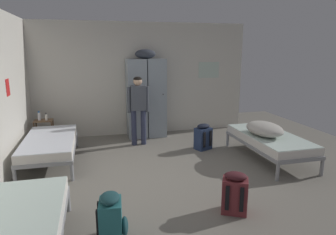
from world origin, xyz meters
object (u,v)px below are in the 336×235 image
Objects in this scene: bed_left_rear at (50,143)px; backpack_teal at (112,218)px; shelf_unit at (44,130)px; locker_bank at (146,97)px; backpack_navy at (203,137)px; water_bottle at (39,116)px; bedding_heap at (264,129)px; backpack_maroon at (235,193)px; person_traveler at (138,104)px; lotion_bottle at (46,117)px; bed_left_front at (14,229)px; bed_right at (269,140)px.

backpack_teal is at bearing -70.47° from bed_left_rear.
shelf_unit is at bearing 107.38° from backpack_teal.
shelf_unit is 0.30× the size of bed_left_rear.
backpack_navy is (0.97, -1.28, -0.71)m from locker_bank.
backpack_teal is (1.26, -3.80, -0.40)m from water_bottle.
bedding_heap reaches higher than bed_left_rear.
backpack_maroon is (2.76, -3.58, -0.09)m from shelf_unit.
person_traveler is (-2.14, 1.53, 0.29)m from bedding_heap.
person_traveler is at bearing 153.06° from backpack_navy.
bed_left_front is at bearing -87.36° from lotion_bottle.
person_traveler is 3.29m from backpack_maroon.
backpack_maroon is (0.75, -3.13, -0.65)m from person_traveler.
backpack_navy reaches higher than bed_left_front.
backpack_teal and backpack_navy have the same top height.
person_traveler reaches higher than shelf_unit.
locker_bank is 1.76m from backpack_navy.
bed_right is at bearing -40.88° from backpack_navy.
water_bottle is (-4.23, 2.00, 0.05)m from bedding_heap.
bed_right is at bearing 46.72° from backpack_maroon.
bed_left_rear is at bearing 135.96° from backpack_maroon.
person_traveler is at bearing -114.25° from locker_bank.
backpack_navy is at bearing 139.12° from bed_right.
bedding_heap is (3.90, 1.97, 0.23)m from bed_left_front.
bed_right is 0.27m from bedding_heap.
shelf_unit is 1.18m from bed_left_rear.
bed_left_rear is at bearing -80.79° from lotion_bottle.
locker_bank is 1.38× the size of person_traveler.
lotion_bottle is 3.39m from backpack_navy.
bed_left_front is at bearing -136.54° from backpack_navy.
person_traveler is at bearing 144.54° from bedding_heap.
backpack_navy is at bearing -52.84° from locker_bank.
lotion_bottle is 0.30× the size of backpack_teal.
bedding_heap is 1.56× the size of backpack_teal.
bed_right is at bearing -24.58° from lotion_bottle.
person_traveler is at bearing 63.32° from bed_left_front.
backpack_navy is at bearing -18.32° from water_bottle.
bed_left_rear is (0.25, -1.15, 0.04)m from shelf_unit.
bed_left_rear is 2.80m from bed_left_front.
lotion_bottle is (0.15, -0.06, -0.02)m from water_bottle.
bed_left_front is 3.92m from lotion_bottle.
bed_left_rear is at bearing -178.83° from backpack_navy.
bed_left_rear is at bearing -74.25° from water_bottle.
person_traveler is at bearing 146.27° from bed_right.
bed_left_front and bed_right have the same top height.
bedding_heap is (-0.13, -0.01, 0.23)m from bed_right.
water_bottle is (-0.08, 0.02, 0.31)m from shelf_unit.
bed_left_front is at bearing -90.00° from bed_left_rear.
bed_right is at bearing -11.45° from bed_left_rear.
backpack_navy is (1.26, -0.64, -0.65)m from person_traveler.
backpack_maroon is at bearing -51.70° from water_bottle.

